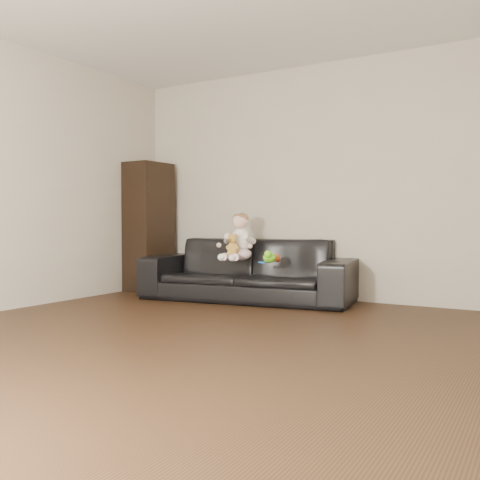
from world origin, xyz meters
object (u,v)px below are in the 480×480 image
Objects in this scene: toy_rattle at (277,259)px; teddy_bear at (233,245)px; sofa at (248,270)px; toy_green at (270,258)px; toy_blue_disc at (263,262)px; baby at (239,239)px; cabinet at (149,227)px.

teddy_bear is at bearing -161.54° from toy_rattle.
sofa is 0.40m from teddy_bear.
toy_green is (0.43, 0.01, -0.12)m from teddy_bear.
toy_rattle is at bearing 61.11° from toy_blue_disc.
teddy_bear reaches higher than sofa.
teddy_bear is at bearing 178.82° from toy_blue_disc.
baby is at bearing 161.58° from toy_green.
toy_blue_disc is at bearing -37.83° from baby.
baby is (-0.04, -0.12, 0.33)m from sofa.
cabinet is 1.88m from toy_blue_disc.
cabinet is 16.83× the size of toy_blue_disc.
baby reaches higher than toy_rattle.
sofa is 31.80× the size of toy_rattle.
toy_rattle is (0.42, -0.13, 0.14)m from sofa.
toy_rattle is at bearing -14.89° from baby.
toy_rattle is (1.89, -0.23, -0.32)m from cabinet.
sofa is at bearing 139.05° from toy_blue_disc.
toy_rattle reaches higher than toy_blue_disc.
baby is 0.17m from teddy_bear.
sofa is 0.45m from toy_blue_disc.
cabinet reaches higher than baby.
sofa is 10.06× the size of teddy_bear.
toy_blue_disc is (1.80, -0.39, -0.35)m from cabinet.
toy_green reaches higher than toy_blue_disc.
toy_blue_disc is at bearing -48.93° from sofa.
sofa is at bearing -2.87° from cabinet.
teddy_bear is (0.01, -0.16, -0.05)m from baby.
toy_rattle is 0.76× the size of toy_blue_disc.
cabinet is at bearing 168.82° from toy_green.
baby is at bearing 78.16° from teddy_bear.
toy_green is at bearing -14.18° from teddy_bear.
cabinet is 22.01× the size of toy_rattle.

